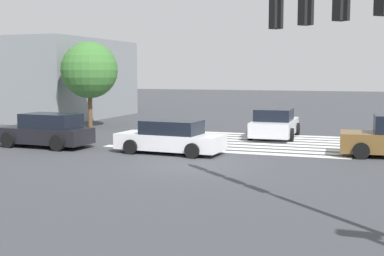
{
  "coord_description": "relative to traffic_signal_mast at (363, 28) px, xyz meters",
  "views": [
    {
      "loc": [
        -6.26,
        17.97,
        3.37
      ],
      "look_at": [
        0.0,
        0.0,
        1.35
      ],
      "focal_mm": 50.0,
      "sensor_mm": 36.0,
      "label": 1
    }
  ],
  "objects": [
    {
      "name": "tree_corner_c",
      "position": [
        15.93,
        -16.1,
        -0.83
      ],
      "size": [
        3.38,
        3.38,
        5.15
      ],
      "color": "brown",
      "rests_on": "ground_plane"
    },
    {
      "name": "car_2",
      "position": [
        4.58,
        -14.94,
        -3.59
      ],
      "size": [
        2.34,
        4.53,
        1.5
      ],
      "rotation": [
        0.0,
        0.0,
        -1.54
      ],
      "color": "silver",
      "rests_on": "ground_plane"
    },
    {
      "name": "traffic_signal_mast",
      "position": [
        0.0,
        0.0,
        0.0
      ],
      "size": [
        4.25,
        4.25,
        5.64
      ],
      "rotation": [
        0.0,
        0.0,
        -0.79
      ],
      "color": "#47474C",
      "rests_on": "ground_plane"
    },
    {
      "name": "corner_building",
      "position": [
        23.78,
        -21.7,
        -1.46
      ],
      "size": [
        11.4,
        11.4,
        5.65
      ],
      "color": "gray",
      "rests_on": "ground_plane"
    },
    {
      "name": "ground_plane",
      "position": [
        5.9,
        -5.9,
        -4.29
      ],
      "size": [
        154.85,
        154.85,
        0.0
      ],
      "primitive_type": "plane",
      "color": "#3D3F44"
    },
    {
      "name": "crosswalk_markings",
      "position": [
        5.9,
        -12.76,
        -4.28
      ],
      "size": [
        10.78,
        7.25,
        0.01
      ],
      "rotation": [
        0.0,
        0.0,
        1.57
      ],
      "color": "silver",
      "rests_on": "ground_plane"
    },
    {
      "name": "car_0",
      "position": [
        13.58,
        -8.18,
        -3.56
      ],
      "size": [
        4.36,
        2.14,
        1.51
      ],
      "rotation": [
        0.0,
        0.0,
        -0.06
      ],
      "color": "black",
      "rests_on": "ground_plane"
    },
    {
      "name": "car_1",
      "position": [
        7.68,
        -8.3,
        -3.64
      ],
      "size": [
        4.52,
        2.16,
        1.37
      ],
      "rotation": [
        0.0,
        0.0,
        -0.07
      ],
      "color": "silver",
      "rests_on": "ground_plane"
    }
  ]
}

